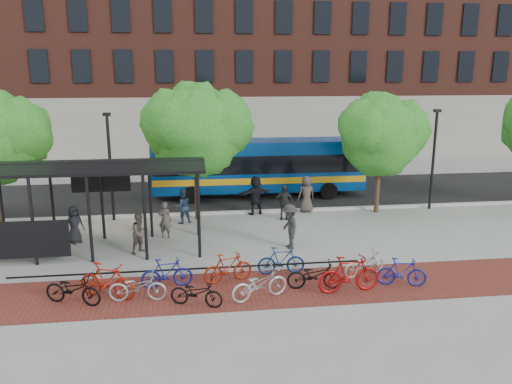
{
  "coord_description": "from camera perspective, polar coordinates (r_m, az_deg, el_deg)",
  "views": [
    {
      "loc": [
        -3.19,
        -20.06,
        7.01
      ],
      "look_at": [
        -0.33,
        1.86,
        1.6
      ],
      "focal_mm": 35.0,
      "sensor_mm": 36.0,
      "label": 1
    }
  ],
  "objects": [
    {
      "name": "pedestrian_0",
      "position": [
        22.01,
        -20.04,
        -3.51
      ],
      "size": [
        0.92,
        0.89,
        1.59
      ],
      "primitive_type": "imported",
      "rotation": [
        0.0,
        0.0,
        0.72
      ],
      "color": "black",
      "rests_on": "ground"
    },
    {
      "name": "bike_9",
      "position": [
        16.54,
        10.6,
        -9.21
      ],
      "size": [
        2.12,
        0.74,
        1.25
      ],
      "primitive_type": "imported",
      "rotation": [
        0.0,
        0.0,
        1.64
      ],
      "color": "#9B0E0E",
      "rests_on": "ground"
    },
    {
      "name": "ground",
      "position": [
        21.49,
        1.53,
        -5.3
      ],
      "size": [
        160.0,
        160.0,
        0.0
      ],
      "primitive_type": "plane",
      "color": "#9E9E99",
      "rests_on": "ground"
    },
    {
      "name": "bike_0",
      "position": [
        16.53,
        -20.2,
        -10.38
      ],
      "size": [
        1.97,
        1.26,
        0.98
      ],
      "primitive_type": "imported",
      "rotation": [
        0.0,
        0.0,
        1.21
      ],
      "color": "black",
      "rests_on": "ground"
    },
    {
      "name": "bike_7",
      "position": [
        17.71,
        2.9,
        -7.82
      ],
      "size": [
        1.68,
        0.5,
        1.01
      ],
      "primitive_type": "imported",
      "rotation": [
        0.0,
        0.0,
        1.55
      ],
      "color": "navy",
      "rests_on": "ground"
    },
    {
      "name": "bike_11",
      "position": [
        17.46,
        16.31,
        -8.77
      ],
      "size": [
        1.69,
        0.88,
        0.98
      ],
      "primitive_type": "imported",
      "rotation": [
        0.0,
        0.0,
        1.3
      ],
      "color": "navy",
      "rests_on": "ground"
    },
    {
      "name": "pedestrian_9",
      "position": [
        20.12,
        3.86,
        -3.93
      ],
      "size": [
        0.82,
        1.25,
        1.82
      ],
      "primitive_type": "imported",
      "rotation": [
        0.0,
        0.0,
        4.84
      ],
      "color": "#2A2A2A",
      "rests_on": "ground"
    },
    {
      "name": "bike_rack_rail",
      "position": [
        17.43,
        -7.27,
        -10.08
      ],
      "size": [
        12.0,
        0.05,
        0.95
      ],
      "primitive_type": "cube",
      "color": "black",
      "rests_on": "ground"
    },
    {
      "name": "pedestrian_6",
      "position": [
        25.27,
        5.78,
        -0.25
      ],
      "size": [
        1.02,
        0.79,
        1.86
      ],
      "primitive_type": "imported",
      "rotation": [
        0.0,
        0.0,
        3.38
      ],
      "color": "#423835",
      "rests_on": "ground"
    },
    {
      "name": "bike_3",
      "position": [
        16.9,
        -10.16,
        -9.11
      ],
      "size": [
        1.73,
        0.62,
        1.02
      ],
      "primitive_type": "imported",
      "rotation": [
        0.0,
        0.0,
        1.66
      ],
      "color": "navy",
      "rests_on": "ground"
    },
    {
      "name": "pedestrian_4",
      "position": [
        23.97,
        3.2,
        -1.18
      ],
      "size": [
        1.05,
        0.58,
        1.69
      ],
      "primitive_type": "imported",
      "rotation": [
        0.0,
        0.0,
        6.1
      ],
      "color": "#262626",
      "rests_on": "ground"
    },
    {
      "name": "lamp_post_left",
      "position": [
        24.34,
        -16.33,
        3.11
      ],
      "size": [
        0.35,
        0.2,
        5.12
      ],
      "color": "black",
      "rests_on": "ground"
    },
    {
      "name": "bike_6",
      "position": [
        15.87,
        0.41,
        -10.45
      ],
      "size": [
        2.03,
        1.27,
        1.01
      ],
      "primitive_type": "imported",
      "rotation": [
        0.0,
        0.0,
        1.91
      ],
      "color": "#AFAFB1",
      "rests_on": "ground"
    },
    {
      "name": "pedestrian_8",
      "position": [
        20.09,
        -13.08,
        -4.58
      ],
      "size": [
        1.0,
        1.0,
        1.63
      ],
      "primitive_type": "imported",
      "rotation": [
        0.0,
        0.0,
        0.77
      ],
      "color": "#4F423B",
      "rests_on": "ground"
    },
    {
      "name": "pedestrian_5",
      "position": [
        24.76,
        -0.04,
        -0.36
      ],
      "size": [
        1.9,
        1.12,
        1.95
      ],
      "primitive_type": "imported",
      "rotation": [
        0.0,
        0.0,
        3.47
      ],
      "color": "black",
      "rests_on": "ground"
    },
    {
      "name": "bike_5",
      "position": [
        17.08,
        -3.24,
        -8.63
      ],
      "size": [
        1.78,
        0.89,
        1.03
      ],
      "primitive_type": "imported",
      "rotation": [
        0.0,
        0.0,
        1.82
      ],
      "color": "#9B210E",
      "rests_on": "ground"
    },
    {
      "name": "pedestrian_2",
      "position": [
        23.56,
        -8.41,
        -1.62
      ],
      "size": [
        0.96,
        0.85,
        1.65
      ],
      "primitive_type": "imported",
      "rotation": [
        0.0,
        0.0,
        3.47
      ],
      "color": "#22344F",
      "rests_on": "ground"
    },
    {
      "name": "bike_8",
      "position": [
        16.67,
        6.71,
        -9.43
      ],
      "size": [
        1.87,
        0.83,
        0.95
      ],
      "primitive_type": "imported",
      "rotation": [
        0.0,
        0.0,
        1.46
      ],
      "color": "black",
      "rests_on": "ground"
    },
    {
      "name": "bus_shelter",
      "position": [
        20.59,
        -21.16,
        1.58
      ],
      "size": [
        10.6,
        3.07,
        3.6
      ],
      "color": "black",
      "rests_on": "ground"
    },
    {
      "name": "tree_c",
      "position": [
        25.35,
        14.2,
        6.64
      ],
      "size": [
        4.66,
        3.8,
        5.92
      ],
      "color": "#382619",
      "rests_on": "ground"
    },
    {
      "name": "brick_strip",
      "position": [
        16.65,
        -2.69,
        -11.15
      ],
      "size": [
        24.0,
        3.0,
        0.01
      ],
      "primitive_type": "cube",
      "color": "maroon",
      "rests_on": "ground"
    },
    {
      "name": "building_brick",
      "position": [
        48.01,
        8.95,
        17.16
      ],
      "size": [
        55.0,
        14.0,
        20.0
      ],
      "primitive_type": "cube",
      "color": "#5E2B21",
      "rests_on": "ground"
    },
    {
      "name": "curb",
      "position": [
        25.25,
        0.13,
        -2.23
      ],
      "size": [
        160.0,
        0.25,
        0.12
      ],
      "primitive_type": "cube",
      "color": "#B7B7B2",
      "rests_on": "ground"
    },
    {
      "name": "asphalt_street",
      "position": [
        29.1,
        -0.9,
        -0.18
      ],
      "size": [
        160.0,
        8.0,
        0.01
      ],
      "primitive_type": "cube",
      "color": "black",
      "rests_on": "ground"
    },
    {
      "name": "bike_1",
      "position": [
        16.56,
        -16.65,
        -9.7
      ],
      "size": [
        2.0,
        1.29,
        1.17
      ],
      "primitive_type": "imported",
      "rotation": [
        0.0,
        0.0,
        1.15
      ],
      "color": "#9E1F0E",
      "rests_on": "ground"
    },
    {
      "name": "bike_10",
      "position": [
        18.01,
        12.28,
        -7.99
      ],
      "size": [
        1.77,
        1.09,
        0.88
      ],
      "primitive_type": "imported",
      "rotation": [
        0.0,
        0.0,
        1.9
      ],
      "color": "#AFAFB1",
      "rests_on": "ground"
    },
    {
      "name": "tree_b",
      "position": [
        23.55,
        -6.74,
        7.44
      ],
      "size": [
        5.15,
        4.2,
        6.47
      ],
      "color": "#382619",
      "rests_on": "ground"
    },
    {
      "name": "bike_2",
      "position": [
        16.18,
        -13.39,
        -10.49
      ],
      "size": [
        1.83,
        0.74,
        0.94
      ],
      "primitive_type": "imported",
      "rotation": [
        0.0,
        0.0,
        1.51
      ],
      "color": "#A2A2A4",
      "rests_on": "ground"
    },
    {
      "name": "bike_4",
      "position": [
        15.55,
        -6.82,
        -11.35
      ],
      "size": [
        1.76,
        1.12,
        0.87
      ],
      "primitive_type": "imported",
      "rotation": [
        0.0,
        0.0,
        1.22
      ],
      "color": "black",
      "rests_on": "ground"
    },
    {
      "name": "bus",
      "position": [
        28.25,
        0.29,
        3.19
      ],
      "size": [
        11.87,
        2.93,
        3.2
      ],
      "rotation": [
        0.0,
        0.0,
        -0.01
      ],
      "color": "navy",
      "rests_on": "ground"
    },
    {
      "name": "lamp_post_right",
      "position": [
        26.95,
        19.63,
        3.85
      ],
      "size": [
        0.35,
        0.2,
        5.12
      ],
      "color": "black",
      "rests_on": "ground"
    },
    {
      "name": "pedestrian_1",
      "position": [
        21.65,
        -10.35,
        -3.15
      ],
      "size": [
        0.68,
        0.56,
        1.6
      ],
      "primitive_type": "imported",
      "rotation": [
        0.0,
        0.0,
        2.79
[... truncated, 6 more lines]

